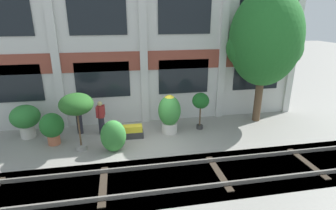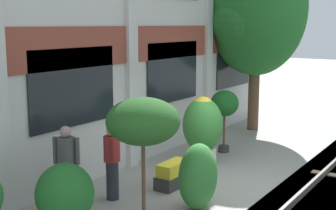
{
  "view_description": "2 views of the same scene",
  "coord_description": "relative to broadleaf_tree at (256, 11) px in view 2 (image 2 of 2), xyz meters",
  "views": [
    {
      "loc": [
        -1.15,
        -9.54,
        5.17
      ],
      "look_at": [
        0.83,
        1.05,
        1.44
      ],
      "focal_mm": 28.0,
      "sensor_mm": 36.0,
      "label": 1
    },
    {
      "loc": [
        -9.18,
        -4.37,
        3.6
      ],
      "look_at": [
        -0.76,
        1.25,
        1.84
      ],
      "focal_mm": 50.0,
      "sensor_mm": 36.0,
      "label": 2
    }
  ],
  "objects": [
    {
      "name": "ground_plane",
      "position": [
        -5.62,
        -1.97,
        -4.02
      ],
      "size": [
        80.0,
        80.0,
        0.0
      ],
      "primitive_type": "plane",
      "color": "gray"
    },
    {
      "name": "broadleaf_tree",
      "position": [
        0.0,
        0.0,
        0.0
      ],
      "size": [
        3.52,
        3.35,
        6.36
      ],
      "color": "brown",
      "rests_on": "ground"
    },
    {
      "name": "potted_plant_ribbed_drum",
      "position": [
        -9.66,
        -0.87,
        -3.23
      ],
      "size": [
        0.96,
        0.96,
        1.37
      ],
      "color": "#B76647",
      "rests_on": "ground"
    },
    {
      "name": "potted_plant_terracotta_small",
      "position": [
        -3.18,
        -0.5,
        -2.66
      ],
      "size": [
        0.79,
        0.79,
        1.78
      ],
      "color": "#333333",
      "rests_on": "ground"
    },
    {
      "name": "potted_plant_square_trough",
      "position": [
        -6.38,
        -0.87,
        -3.75
      ],
      "size": [
        0.96,
        0.44,
        0.57
      ],
      "color": "#333333",
      "rests_on": "ground"
    },
    {
      "name": "potted_plant_tall_urn",
      "position": [
        -8.48,
        -1.6,
        -2.12
      ],
      "size": [
        1.29,
        1.29,
        2.36
      ],
      "color": "gray",
      "rests_on": "ground"
    },
    {
      "name": "potted_plant_fluted_column",
      "position": [
        -4.68,
        -0.65,
        -3.01
      ],
      "size": [
        1.02,
        1.02,
        1.81
      ],
      "color": "beige",
      "rests_on": "ground"
    },
    {
      "name": "resident_by_doorway",
      "position": [
        -7.73,
        -0.24,
        -3.18
      ],
      "size": [
        0.39,
        0.42,
        1.57
      ],
      "rotation": [
        0.0,
        0.0,
        -0.74
      ],
      "color": "#282833",
      "rests_on": "ground"
    },
    {
      "name": "resident_watching_tracks",
      "position": [
        -8.72,
        0.05,
        -3.1
      ],
      "size": [
        0.34,
        0.49,
        1.71
      ],
      "rotation": [
        0.0,
        0.0,
        -2.7
      ],
      "color": "#282833",
      "rests_on": "ground"
    },
    {
      "name": "topiary_hedge",
      "position": [
        -7.17,
        -1.96,
        -3.36
      ],
      "size": [
        1.03,
        0.75,
        1.32
      ],
      "primitive_type": "ellipsoid",
      "rotation": [
        0.0,
        0.0,
        3.2
      ],
      "color": "#388438",
      "rests_on": "ground"
    }
  ]
}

